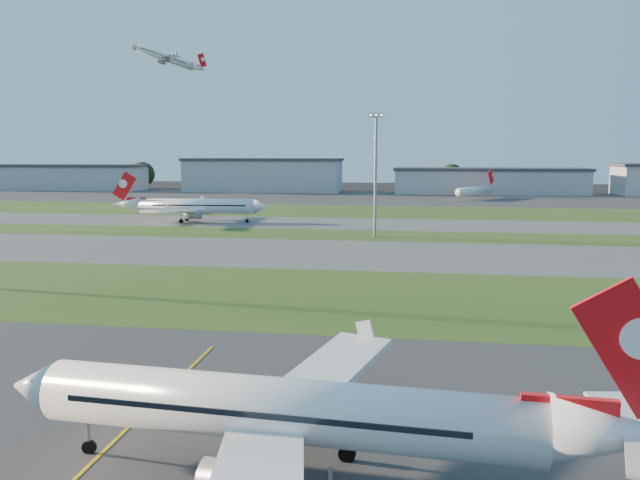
% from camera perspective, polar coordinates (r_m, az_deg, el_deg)
% --- Properties ---
extents(grass_strip_a, '(300.00, 34.00, 0.01)m').
position_cam_1_polar(grass_strip_a, '(80.52, -8.27, -4.79)').
color(grass_strip_a, '#2D4C19').
rests_on(grass_strip_a, ground).
extents(taxiway_a, '(300.00, 32.00, 0.01)m').
position_cam_1_polar(taxiway_a, '(111.94, -3.40, -1.12)').
color(taxiway_a, '#515154').
rests_on(taxiway_a, ground).
extents(grass_strip_b, '(300.00, 18.00, 0.01)m').
position_cam_1_polar(grass_strip_b, '(136.25, -1.23, 0.53)').
color(grass_strip_b, '#2D4C19').
rests_on(grass_strip_b, ground).
extents(taxiway_b, '(300.00, 26.00, 0.01)m').
position_cam_1_polar(taxiway_b, '(157.81, 0.13, 1.55)').
color(taxiway_b, '#515154').
rests_on(taxiway_b, ground).
extents(grass_strip_c, '(300.00, 40.00, 0.01)m').
position_cam_1_polar(grass_strip_c, '(190.35, 1.58, 2.65)').
color(grass_strip_c, '#2D4C19').
rests_on(grass_strip_c, ground).
extents(apron_far, '(400.00, 80.00, 0.01)m').
position_cam_1_polar(apron_far, '(249.81, 3.26, 3.92)').
color(apron_far, '#333335').
rests_on(apron_far, ground).
extents(airliner_parked, '(34.12, 28.88, 10.64)m').
position_cam_1_polar(airliner_parked, '(35.13, -2.97, -15.44)').
color(airliner_parked, white).
rests_on(airliner_parked, ground).
extents(airliner_taxiing, '(36.93, 31.24, 11.52)m').
position_cam_1_polar(airliner_taxiing, '(162.54, -11.30, 3.02)').
color(airliner_taxiing, white).
rests_on(airliner_taxiing, ground).
extents(airliner_departing, '(25.55, 22.13, 9.25)m').
position_cam_1_polar(airliner_departing, '(275.93, -13.95, 15.87)').
color(airliner_departing, white).
extents(mini_jet_near, '(16.62, 25.18, 9.48)m').
position_cam_1_polar(mini_jet_near, '(247.03, 14.03, 4.41)').
color(mini_jet_near, white).
rests_on(mini_jet_near, ground).
extents(light_mast_centre, '(3.20, 0.70, 25.80)m').
position_cam_1_polar(light_mast_centre, '(131.40, 5.11, 6.70)').
color(light_mast_centre, gray).
rests_on(light_mast_centre, ground).
extents(hangar_far_west, '(91.80, 23.00, 12.20)m').
position_cam_1_polar(hangar_far_west, '(327.72, -23.42, 5.31)').
color(hangar_far_west, '#93959A').
rests_on(hangar_far_west, ground).
extents(hangar_west, '(71.40, 23.00, 15.20)m').
position_cam_1_polar(hangar_west, '(286.49, -5.21, 5.94)').
color(hangar_west, '#93959A').
rests_on(hangar_west, ground).
extents(hangar_east, '(81.60, 23.00, 11.20)m').
position_cam_1_polar(hangar_east, '(280.23, 15.17, 5.25)').
color(hangar_east, '#93959A').
rests_on(hangar_east, ground).
extents(tree_west, '(12.10, 12.10, 13.20)m').
position_cam_1_polar(tree_west, '(322.04, -15.93, 5.81)').
color(tree_west, black).
rests_on(tree_west, ground).
extents(tree_mid_west, '(9.90, 9.90, 10.80)m').
position_cam_1_polar(tree_mid_west, '(292.54, 0.09, 5.67)').
color(tree_mid_west, black).
rests_on(tree_mid_west, ground).
extents(tree_mid_east, '(11.55, 11.55, 12.60)m').
position_cam_1_polar(tree_mid_east, '(292.83, 11.93, 5.69)').
color(tree_mid_east, black).
rests_on(tree_mid_east, ground).
extents(tree_east, '(10.45, 10.45, 11.40)m').
position_cam_1_polar(tree_east, '(304.60, 26.23, 5.00)').
color(tree_east, black).
rests_on(tree_east, ground).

